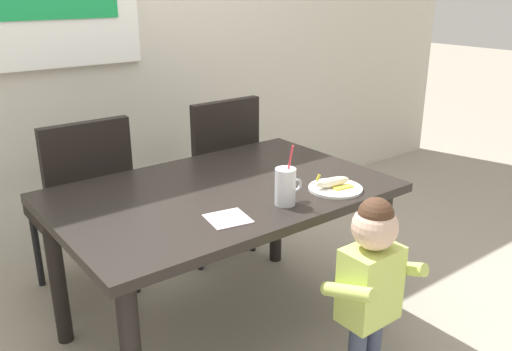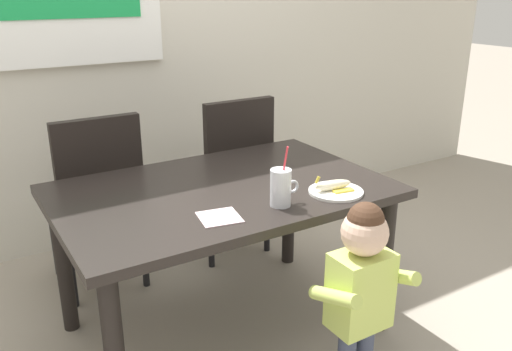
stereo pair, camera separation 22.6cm
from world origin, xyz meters
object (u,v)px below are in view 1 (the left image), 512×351
milk_cup (286,189)px  snack_plate (335,188)px  dining_chair_right (216,169)px  dining_chair_left (84,200)px  paper_napkin (228,219)px  dining_table (222,208)px  peeled_banana (333,182)px  toddler_standing (371,276)px

milk_cup → snack_plate: size_ratio=1.09×
dining_chair_right → dining_chair_left: bearing=-0.0°
paper_napkin → milk_cup: bearing=-4.5°
dining_table → milk_cup: bearing=-70.8°
dining_chair_left → peeled_banana: 1.24m
toddler_standing → milk_cup: (-0.11, 0.37, 0.26)m
dining_chair_right → toddler_standing: size_ratio=1.15×
dining_chair_right → milk_cup: bearing=72.8°
paper_napkin → dining_chair_left: bearing=102.9°
dining_table → dining_chair_left: (-0.38, 0.66, -0.08)m
milk_cup → paper_napkin: milk_cup is taller
toddler_standing → milk_cup: 0.47m
toddler_standing → peeled_banana: (0.16, 0.37, 0.22)m
milk_cup → dining_chair_left: bearing=116.5°
dining_table → milk_cup: 0.35m
dining_chair_left → peeled_banana: bearing=127.8°
toddler_standing → snack_plate: bearing=65.4°
milk_cup → snack_plate: bearing=-2.3°
dining_chair_right → paper_napkin: size_ratio=6.40×
dining_chair_left → snack_plate: (0.75, -0.97, 0.18)m
dining_chair_right → snack_plate: bearing=88.5°
dining_table → snack_plate: bearing=-39.4°
snack_plate → peeled_banana: peeled_banana is taller
dining_table → paper_napkin: paper_napkin is taller
peeled_banana → milk_cup: bearing=-179.9°
dining_chair_left → peeled_banana: (0.75, -0.96, 0.21)m
peeled_banana → paper_napkin: peeled_banana is taller
peeled_banana → paper_napkin: bearing=177.8°
snack_plate → milk_cup: bearing=177.7°
peeled_banana → dining_table: bearing=141.2°
dining_table → dining_chair_right: dining_chair_right is taller
dining_chair_right → peeled_banana: bearing=88.2°
dining_chair_left → paper_napkin: 0.98m
dining_table → toddler_standing: toddler_standing is taller
toddler_standing → dining_table: bearing=107.6°
toddler_standing → paper_napkin: size_ratio=5.59×
dining_table → paper_napkin: 0.33m
dining_chair_left → dining_chair_right: (0.78, -0.00, 0.00)m
dining_chair_right → milk_cup: 1.04m
dining_chair_left → snack_plate: 1.24m
dining_chair_left → dining_chair_right: bearing=180.0°
dining_table → dining_chair_left: size_ratio=1.47×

